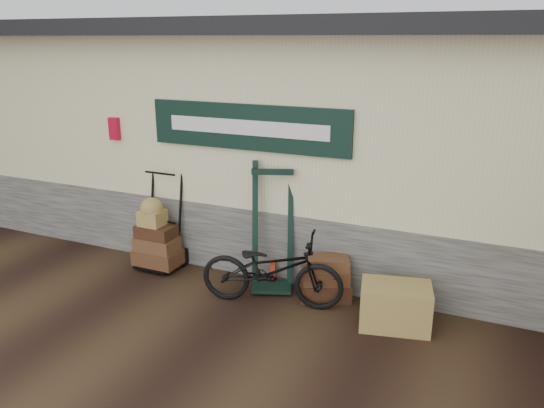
% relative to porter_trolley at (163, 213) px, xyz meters
% --- Properties ---
extents(ground, '(80.00, 80.00, 0.00)m').
position_rel_porter_trolley_xyz_m(ground, '(1.52, -0.85, -0.73)').
color(ground, black).
rests_on(ground, ground).
extents(station_building, '(14.40, 4.10, 3.20)m').
position_rel_porter_trolley_xyz_m(station_building, '(1.52, 1.89, 0.88)').
color(station_building, '#4C4C47').
rests_on(station_building, ground).
extents(porter_trolley, '(0.74, 0.55, 1.47)m').
position_rel_porter_trolley_xyz_m(porter_trolley, '(0.00, 0.00, 0.00)').
color(porter_trolley, black).
rests_on(porter_trolley, ground).
extents(green_barrow, '(0.70, 0.65, 1.56)m').
position_rel_porter_trolley_xyz_m(green_barrow, '(1.61, 0.00, 0.05)').
color(green_barrow, black).
rests_on(green_barrow, ground).
extents(suitcase_stack, '(0.71, 0.60, 0.53)m').
position_rel_porter_trolley_xyz_m(suitcase_stack, '(2.31, -0.05, -0.47)').
color(suitcase_stack, '#341A10').
rests_on(suitcase_stack, ground).
extents(wicker_hamper, '(0.82, 0.63, 0.48)m').
position_rel_porter_trolley_xyz_m(wicker_hamper, '(3.21, -0.37, -0.49)').
color(wicker_hamper, olive).
rests_on(wicker_hamper, ground).
extents(bicycle, '(0.90, 1.75, 0.97)m').
position_rel_porter_trolley_xyz_m(bicycle, '(1.80, -0.45, -0.25)').
color(bicycle, black).
rests_on(bicycle, ground).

